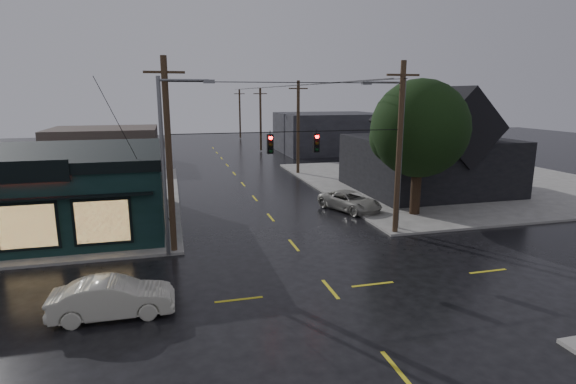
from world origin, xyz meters
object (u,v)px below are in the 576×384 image
object	(u,v)px
utility_pole_nw	(174,252)
utility_pole_ne	(395,234)
sedan_cream	(113,298)
suv_silver	(350,201)
corner_tree	(419,129)

from	to	relation	value
utility_pole_nw	utility_pole_ne	bearing A→B (deg)	0.00
sedan_cream	suv_silver	bearing A→B (deg)	-49.46
utility_pole_ne	suv_silver	world-z (taller)	utility_pole_ne
corner_tree	utility_pole_ne	world-z (taller)	corner_tree
utility_pole_ne	sedan_cream	size ratio (longest dim) A/B	2.25
utility_pole_ne	sedan_cream	distance (m)	16.72
corner_tree	utility_pole_nw	size ratio (longest dim) A/B	0.91
suv_silver	utility_pole_ne	bearing A→B (deg)	-108.35
corner_tree	utility_pole_ne	bearing A→B (deg)	-133.79
utility_pole_ne	suv_silver	bearing A→B (deg)	94.83
corner_tree	sedan_cream	world-z (taller)	corner_tree
utility_pole_nw	sedan_cream	size ratio (longest dim) A/B	2.25
sedan_cream	corner_tree	bearing A→B (deg)	-61.30
sedan_cream	utility_pole_nw	bearing A→B (deg)	-18.93
utility_pole_ne	utility_pole_nw	bearing A→B (deg)	180.00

